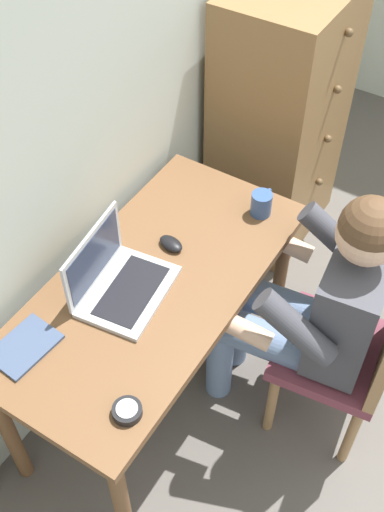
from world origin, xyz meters
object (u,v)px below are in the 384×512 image
Objects in this scene: person_seated at (314,302)px; dresser at (280,122)px; laptop at (117,280)px; computer_mouse at (171,244)px; notebook_pad at (25,346)px; desk at (154,301)px; coffee_mug at (262,203)px; chair at (354,350)px; desk_clock at (127,411)px.

dresser is at bearing 32.83° from person_seated.
computer_mouse is (0.26, -0.05, -0.04)m from laptop.
person_seated is 1.00m from notebook_pad.
laptop is 1.76× the size of notebook_pad.
notebook_pad is at bearing 156.38° from desk.
computer_mouse reaches higher than notebook_pad.
notebook_pad is 1.01m from coffee_mug.
chair reaches higher than desk.
dresser reaches higher than notebook_pad.
laptop reaches higher than chair.
dresser reaches higher than laptop.
laptop is at bearing 137.01° from desk.
desk is 1.19m from dresser.
chair is 1.17m from notebook_pad.
dresser is at bearing 1.52° from notebook_pad.
chair is at bearing -139.24° from dresser.
desk is at bearing 113.35° from chair.
desk is 1.46× the size of chair.
desk is 0.55m from coffee_mug.
coffee_mug reaches higher than computer_mouse.
laptop reaches higher than notebook_pad.
desk_clock is (-0.45, -0.22, 0.12)m from desk.
desk_clock is at bearing -153.97° from desk.
notebook_pad is at bearing 135.91° from person_seated.
computer_mouse is at bearing 11.96° from desk.
person_seated is at bearing -147.17° from dresser.
laptop is at bearing 116.60° from chair.
dresser is 1.09m from person_seated.
notebook_pad reaches higher than desk.
chair is at bearing -66.65° from desk.
desk_clock is (-0.75, 0.46, 0.27)m from chair.
dresser is 14.46× the size of desk_clock.
person_seated is at bearing -38.97° from notebook_pad.
person_seated is at bearing -20.88° from desk_clock.
laptop is 0.48m from desk_clock.
chair is 0.78m from computer_mouse.
computer_mouse is at bearing -9.72° from laptop.
person_seated reaches higher than desk_clock.
desk is 10.59× the size of coffee_mug.
chair is (-0.89, -0.77, -0.16)m from dresser.
desk is 6.05× the size of notebook_pad.
desk_clock is (-0.37, -0.30, -0.04)m from laptop.
laptop is at bearing 158.13° from coffee_mug.
person_seated is at bearing -124.32° from coffee_mug.
computer_mouse is (0.18, 0.04, 0.12)m from desk.
person_seated is 3.22× the size of laptop.
laptop reaches higher than desk_clock.
computer_mouse is (-0.12, 0.72, 0.27)m from chair.
person_seated is at bearing -67.05° from computer_mouse.
computer_mouse reaches higher than desk_clock.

